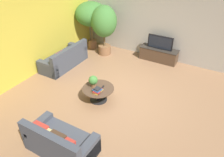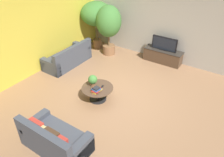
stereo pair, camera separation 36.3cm
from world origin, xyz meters
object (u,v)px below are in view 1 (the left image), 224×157
at_px(television, 160,43).
at_px(couch_near_entry, 60,142).
at_px(potted_palm_tall, 91,15).
at_px(couch_by_wall, 65,59).
at_px(media_console, 159,54).
at_px(potted_plant_tabletop, 93,81).
at_px(potted_palm_corner, 104,24).
at_px(coffee_table, 98,92).

relative_size(television, couch_near_entry, 0.61).
xyz_separation_m(couch_near_entry, potted_palm_tall, (-2.57, 5.08, 1.20)).
relative_size(couch_by_wall, couch_near_entry, 1.21).
relative_size(media_console, television, 1.52).
bearing_deg(potted_palm_tall, potted_plant_tabletop, -55.04).
bearing_deg(couch_by_wall, potted_palm_corner, 155.23).
height_order(couch_near_entry, potted_plant_tabletop, couch_near_entry).
distance_m(couch_by_wall, couch_near_entry, 4.10).
distance_m(coffee_table, potted_plant_tabletop, 0.38).
bearing_deg(potted_palm_tall, couch_near_entry, -63.11).
bearing_deg(couch_near_entry, potted_palm_corner, -69.68).
height_order(coffee_table, potted_palm_tall, potted_palm_tall).
bearing_deg(couch_by_wall, coffee_table, 63.31).
xyz_separation_m(couch_by_wall, potted_palm_tall, (-0.01, 1.88, 1.22)).
xyz_separation_m(television, coffee_table, (-0.70, -3.37, -0.48)).
xyz_separation_m(television, potted_palm_corner, (-2.20, -0.57, 0.55)).
bearing_deg(media_console, potted_plant_tabletop, -104.45).
relative_size(couch_near_entry, potted_palm_corner, 0.78).
relative_size(coffee_table, potted_plant_tabletop, 2.62).
height_order(television, couch_near_entry, television).
bearing_deg(potted_plant_tabletop, media_console, 75.55).
xyz_separation_m(couch_by_wall, couch_near_entry, (2.56, -3.19, 0.01)).
bearing_deg(television, potted_plant_tabletop, -104.46).
height_order(coffee_table, potted_plant_tabletop, potted_plant_tabletop).
bearing_deg(television, coffee_table, -101.66).
distance_m(television, couch_by_wall, 3.74).
xyz_separation_m(television, potted_palm_tall, (-2.98, -0.35, 0.72)).
bearing_deg(potted_palm_corner, potted_palm_tall, 164.17).
bearing_deg(potted_plant_tabletop, potted_palm_tall, 124.96).
bearing_deg(coffee_table, potted_palm_corner, 118.22).
height_order(media_console, potted_palm_tall, potted_palm_tall).
bearing_deg(coffee_table, couch_by_wall, 153.31).
xyz_separation_m(coffee_table, potted_palm_corner, (-1.50, 2.80, 1.02)).
bearing_deg(media_console, coffee_table, -101.66).
xyz_separation_m(media_console, couch_near_entry, (-0.40, -5.43, 0.02)).
bearing_deg(television, potted_palm_corner, -165.52).
bearing_deg(potted_plant_tabletop, couch_by_wall, 151.61).
relative_size(couch_near_entry, potted_palm_tall, 0.79).
bearing_deg(coffee_table, couch_near_entry, -81.87).
distance_m(television, potted_plant_tabletop, 3.48).
bearing_deg(potted_palm_tall, potted_palm_corner, -15.83).
xyz_separation_m(media_console, couch_by_wall, (-2.97, -2.23, 0.01)).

